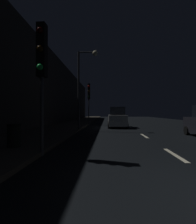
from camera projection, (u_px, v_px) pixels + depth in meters
ground at (123, 123)px, 28.14m from camera, size 26.32×84.00×0.02m
sidewalk_left at (78, 122)px, 28.48m from camera, size 4.40×84.00×0.15m
building_facade_left at (55, 90)px, 25.13m from camera, size 0.80×63.00×9.14m
lane_centerline at (142, 135)px, 12.84m from camera, size 0.16×15.30×0.01m
traffic_light_far_left at (89, 95)px, 22.31m from camera, size 0.35×0.48×5.06m
traffic_light_near_left at (42, 60)px, 6.50m from camera, size 0.32×0.46×4.69m
streetlamp_overhead at (84, 77)px, 15.59m from camera, size 1.70×0.44×6.79m
trash_bin_curbside at (14, 135)px, 7.45m from camera, size 0.55×0.55×0.93m
car_approaching_headlights at (117, 118)px, 19.12m from camera, size 1.94×4.20×2.11m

